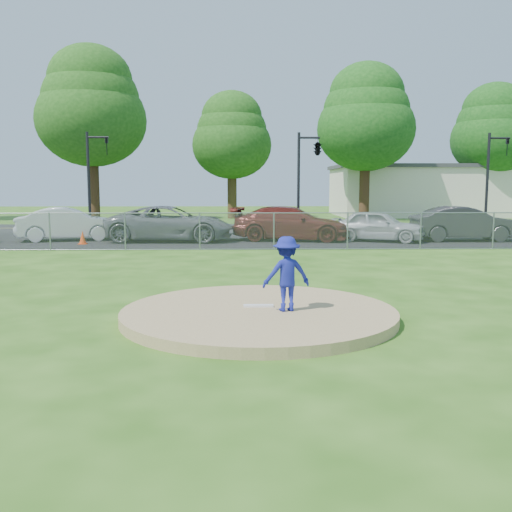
% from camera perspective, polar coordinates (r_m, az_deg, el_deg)
% --- Properties ---
extents(ground, '(120.00, 120.00, 0.00)m').
position_cam_1_polar(ground, '(21.16, -0.59, -0.00)').
color(ground, '#275312').
rests_on(ground, ground).
extents(pitchers_mound, '(5.40, 5.40, 0.20)m').
position_cam_1_polar(pitchers_mound, '(11.28, 0.28, -5.80)').
color(pitchers_mound, '#A08558').
rests_on(pitchers_mound, ground).
extents(pitching_rubber, '(0.60, 0.15, 0.04)m').
position_cam_1_polar(pitching_rubber, '(11.45, 0.25, -5.00)').
color(pitching_rubber, white).
rests_on(pitching_rubber, pitchers_mound).
extents(chain_link_fence, '(40.00, 0.06, 1.50)m').
position_cam_1_polar(chain_link_fence, '(23.07, -0.68, 2.46)').
color(chain_link_fence, gray).
rests_on(chain_link_fence, ground).
extents(parking_lot, '(50.00, 8.00, 0.01)m').
position_cam_1_polar(parking_lot, '(27.62, -0.83, 1.68)').
color(parking_lot, black).
rests_on(parking_lot, ground).
extents(street, '(60.00, 7.00, 0.01)m').
position_cam_1_polar(street, '(35.09, -0.99, 2.84)').
color(street, black).
rests_on(street, ground).
extents(commercial_building, '(16.40, 9.40, 4.30)m').
position_cam_1_polar(commercial_building, '(51.65, 17.00, 6.30)').
color(commercial_building, beige).
rests_on(commercial_building, ground).
extents(tree_left, '(7.84, 7.84, 12.53)m').
position_cam_1_polar(tree_left, '(43.68, -16.17, 14.24)').
color(tree_left, '#351F13').
rests_on(tree_left, ground).
extents(tree_center, '(6.16, 6.16, 9.84)m').
position_cam_1_polar(tree_center, '(45.16, -2.44, 12.00)').
color(tree_center, '#3B2915').
rests_on(tree_center, ground).
extents(tree_right, '(7.28, 7.28, 11.63)m').
position_cam_1_polar(tree_right, '(44.28, 10.94, 13.51)').
color(tree_right, '#372114').
rests_on(tree_right, ground).
extents(tree_far_right, '(6.72, 6.72, 10.74)m').
position_cam_1_polar(tree_far_right, '(50.49, 22.70, 11.62)').
color(tree_far_right, '#332312').
rests_on(tree_far_right, ground).
extents(traffic_signal_left, '(1.28, 0.20, 5.60)m').
position_cam_1_polar(traffic_signal_left, '(34.05, -16.03, 8.09)').
color(traffic_signal_left, black).
rests_on(traffic_signal_left, ground).
extents(traffic_signal_center, '(1.42, 2.48, 5.60)m').
position_cam_1_polar(traffic_signal_center, '(33.33, 5.99, 10.50)').
color(traffic_signal_center, black).
rests_on(traffic_signal_center, ground).
extents(traffic_signal_right, '(1.28, 0.20, 5.60)m').
position_cam_1_polar(traffic_signal_right, '(36.08, 22.50, 7.76)').
color(traffic_signal_right, black).
rests_on(traffic_signal_right, ground).
extents(pitcher, '(1.03, 0.73, 1.45)m').
position_cam_1_polar(pitcher, '(11.00, 3.07, -1.79)').
color(pitcher, navy).
rests_on(pitcher, pitchers_mound).
extents(traffic_cone, '(0.31, 0.31, 0.60)m').
position_cam_1_polar(traffic_cone, '(26.42, -16.95, 1.79)').
color(traffic_cone, '#FF460D').
rests_on(traffic_cone, parking_lot).
extents(parked_car_white, '(4.97, 2.68, 1.56)m').
position_cam_1_polar(parked_car_white, '(28.38, -18.20, 3.06)').
color(parked_car_white, silver).
rests_on(parked_car_white, parking_lot).
extents(parked_car_gray, '(6.03, 2.98, 1.64)m').
position_cam_1_polar(parked_car_gray, '(26.92, -8.54, 3.23)').
color(parked_car_gray, slate).
rests_on(parked_car_gray, parking_lot).
extents(parked_car_darkred, '(5.83, 3.19, 1.60)m').
position_cam_1_polar(parked_car_darkred, '(27.03, 3.51, 3.26)').
color(parked_car_darkred, maroon).
rests_on(parked_car_darkred, parking_lot).
extents(parked_car_pearl, '(4.63, 3.27, 1.46)m').
position_cam_1_polar(parked_car_pearl, '(27.19, 12.10, 3.00)').
color(parked_car_pearl, '#BBBEC0').
rests_on(parked_car_pearl, parking_lot).
extents(parked_car_charcoal, '(4.91, 1.77, 1.61)m').
position_cam_1_polar(parked_car_charcoal, '(28.52, 20.09, 3.06)').
color(parked_car_charcoal, '#28282B').
rests_on(parked_car_charcoal, parking_lot).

